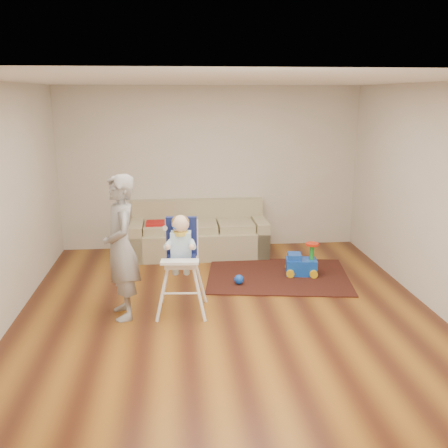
{
  "coord_description": "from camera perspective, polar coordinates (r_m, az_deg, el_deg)",
  "views": [
    {
      "loc": [
        -0.59,
        -5.54,
        2.56
      ],
      "look_at": [
        0.0,
        0.4,
        1.0
      ],
      "focal_mm": 40.0,
      "sensor_mm": 36.0,
      "label": 1
    }
  ],
  "objects": [
    {
      "name": "area_rug",
      "position": [
        7.31,
        6.16,
        -5.89
      ],
      "size": [
        2.2,
        1.78,
        0.02
      ],
      "primitive_type": "cube",
      "rotation": [
        0.0,
        0.0,
        -0.14
      ],
      "color": "black",
      "rests_on": "ground"
    },
    {
      "name": "ride_on_toy",
      "position": [
        7.31,
        8.85,
        -3.91
      ],
      "size": [
        0.48,
        0.37,
        0.48
      ],
      "primitive_type": null,
      "rotation": [
        0.0,
        0.0,
        -0.15
      ],
      "color": "blue",
      "rests_on": "area_rug"
    },
    {
      "name": "adult",
      "position": [
        5.86,
        -11.69,
        -2.65
      ],
      "size": [
        0.55,
        0.7,
        1.7
      ],
      "primitive_type": "imported",
      "rotation": [
        0.0,
        0.0,
        -1.31
      ],
      "color": "gray",
      "rests_on": "ground"
    },
    {
      "name": "high_chair",
      "position": [
        5.95,
        -4.9,
        -4.8
      ],
      "size": [
        0.6,
        0.6,
        1.21
      ],
      "rotation": [
        0.0,
        0.0,
        -0.08
      ],
      "color": "white",
      "rests_on": "ground"
    },
    {
      "name": "toy_ball",
      "position": [
        6.92,
        1.73,
        -6.35
      ],
      "size": [
        0.13,
        0.13,
        0.13
      ],
      "primitive_type": "sphere",
      "color": "blue",
      "rests_on": "area_rug"
    },
    {
      "name": "ground",
      "position": [
        6.13,
        0.37,
        -10.03
      ],
      "size": [
        5.5,
        5.5,
        0.0
      ],
      "primitive_type": "plane",
      "color": "#441E10",
      "rests_on": "ground"
    },
    {
      "name": "side_table",
      "position": [
        8.22,
        -8.92,
        -1.9
      ],
      "size": [
        0.49,
        0.49,
        0.49
      ],
      "primitive_type": null,
      "color": "black",
      "rests_on": "ground"
    },
    {
      "name": "sofa",
      "position": [
        8.14,
        -2.88,
        -0.61
      ],
      "size": [
        2.2,
        0.9,
        0.85
      ],
      "rotation": [
        0.0,
        0.0,
        0.0
      ],
      "color": "tan",
      "rests_on": "ground"
    },
    {
      "name": "room_envelope",
      "position": [
        6.13,
        -0.12,
        8.23
      ],
      "size": [
        5.04,
        5.52,
        2.72
      ],
      "color": "beige",
      "rests_on": "ground"
    }
  ]
}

